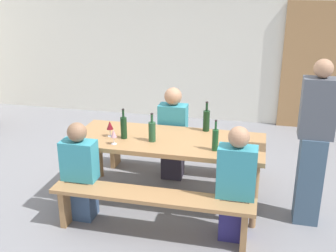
{
  "coord_description": "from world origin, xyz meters",
  "views": [
    {
      "loc": [
        0.96,
        -4.11,
        2.42
      ],
      "look_at": [
        0.0,
        0.0,
        0.9
      ],
      "focal_mm": 43.87,
      "sensor_mm": 36.0,
      "label": 1
    }
  ],
  "objects_px": {
    "wine_glass_1": "(114,134)",
    "standing_host": "(313,147)",
    "wine_glass_0": "(110,126)",
    "wine_bottle_2": "(152,131)",
    "seated_guest_near_0": "(80,174)",
    "seated_guest_near_1": "(236,186)",
    "wooden_door": "(310,67)",
    "seated_guest_far_0": "(173,135)",
    "tasting_table": "(168,145)",
    "bench_near": "(151,203)",
    "wine_bottle_0": "(215,139)",
    "wine_bottle_3": "(206,120)",
    "wine_bottle_1": "(124,127)",
    "bench_far": "(181,147)"
  },
  "relations": [
    {
      "from": "wooden_door",
      "to": "seated_guest_near_0",
      "type": "relative_size",
      "value": 1.96
    },
    {
      "from": "wooden_door",
      "to": "wine_bottle_3",
      "type": "height_order",
      "value": "wooden_door"
    },
    {
      "from": "wine_bottle_0",
      "to": "seated_guest_near_1",
      "type": "height_order",
      "value": "seated_guest_near_1"
    },
    {
      "from": "bench_near",
      "to": "wine_glass_1",
      "type": "height_order",
      "value": "wine_glass_1"
    },
    {
      "from": "wine_bottle_2",
      "to": "seated_guest_near_0",
      "type": "bearing_deg",
      "value": -144.44
    },
    {
      "from": "wine_glass_1",
      "to": "standing_host",
      "type": "height_order",
      "value": "standing_host"
    },
    {
      "from": "wine_bottle_2",
      "to": "standing_host",
      "type": "relative_size",
      "value": 0.19
    },
    {
      "from": "wine_bottle_3",
      "to": "standing_host",
      "type": "relative_size",
      "value": 0.2
    },
    {
      "from": "wine_glass_0",
      "to": "wine_glass_1",
      "type": "relative_size",
      "value": 1.09
    },
    {
      "from": "seated_guest_near_0",
      "to": "wine_bottle_3",
      "type": "bearing_deg",
      "value": -52.01
    },
    {
      "from": "wine_bottle_0",
      "to": "seated_guest_near_1",
      "type": "bearing_deg",
      "value": -55.51
    },
    {
      "from": "wine_bottle_0",
      "to": "wine_glass_1",
      "type": "height_order",
      "value": "wine_bottle_0"
    },
    {
      "from": "wooden_door",
      "to": "seated_guest_far_0",
      "type": "height_order",
      "value": "wooden_door"
    },
    {
      "from": "bench_near",
      "to": "wine_glass_0",
      "type": "height_order",
      "value": "wine_glass_0"
    },
    {
      "from": "wine_bottle_1",
      "to": "standing_host",
      "type": "relative_size",
      "value": 0.2
    },
    {
      "from": "seated_guest_near_1",
      "to": "standing_host",
      "type": "bearing_deg",
      "value": -56.87
    },
    {
      "from": "wine_glass_1",
      "to": "seated_guest_far_0",
      "type": "height_order",
      "value": "seated_guest_far_0"
    },
    {
      "from": "tasting_table",
      "to": "wine_bottle_1",
      "type": "xyz_separation_m",
      "value": [
        -0.48,
        -0.09,
        0.2
      ]
    },
    {
      "from": "wooden_door",
      "to": "wine_glass_0",
      "type": "height_order",
      "value": "wooden_door"
    },
    {
      "from": "bench_far",
      "to": "standing_host",
      "type": "bearing_deg",
      "value": -28.72
    },
    {
      "from": "seated_guest_far_0",
      "to": "wine_glass_0",
      "type": "bearing_deg",
      "value": -41.51
    },
    {
      "from": "wine_bottle_0",
      "to": "wine_bottle_2",
      "type": "relative_size",
      "value": 1.03
    },
    {
      "from": "bench_near",
      "to": "bench_far",
      "type": "distance_m",
      "value": 1.45
    },
    {
      "from": "wine_glass_0",
      "to": "wine_glass_1",
      "type": "xyz_separation_m",
      "value": [
        0.12,
        -0.21,
        -0.01
      ]
    },
    {
      "from": "wine_bottle_1",
      "to": "wine_glass_1",
      "type": "xyz_separation_m",
      "value": [
        -0.05,
        -0.19,
        -0.01
      ]
    },
    {
      "from": "bench_far",
      "to": "wine_bottle_2",
      "type": "xyz_separation_m",
      "value": [
        -0.15,
        -0.83,
        0.51
      ]
    },
    {
      "from": "bench_near",
      "to": "wooden_door",
      "type": "bearing_deg",
      "value": 64.78
    },
    {
      "from": "seated_guest_near_0",
      "to": "seated_guest_near_1",
      "type": "relative_size",
      "value": 0.92
    },
    {
      "from": "wine_bottle_0",
      "to": "seated_guest_far_0",
      "type": "xyz_separation_m",
      "value": [
        -0.62,
        0.78,
        -0.3
      ]
    },
    {
      "from": "wine_bottle_1",
      "to": "standing_host",
      "type": "distance_m",
      "value": 2.0
    },
    {
      "from": "wooden_door",
      "to": "standing_host",
      "type": "relative_size",
      "value": 1.22
    },
    {
      "from": "wooden_door",
      "to": "wine_glass_0",
      "type": "distance_m",
      "value": 3.83
    },
    {
      "from": "wine_bottle_2",
      "to": "wine_bottle_3",
      "type": "height_order",
      "value": "wine_bottle_3"
    },
    {
      "from": "standing_host",
      "to": "wine_bottle_2",
      "type": "bearing_deg",
      "value": 0.01
    },
    {
      "from": "bench_near",
      "to": "wine_bottle_3",
      "type": "xyz_separation_m",
      "value": [
        0.37,
        1.07,
        0.52
      ]
    },
    {
      "from": "wine_bottle_3",
      "to": "standing_host",
      "type": "bearing_deg",
      "value": -21.71
    },
    {
      "from": "tasting_table",
      "to": "wine_glass_1",
      "type": "height_order",
      "value": "wine_glass_1"
    },
    {
      "from": "bench_near",
      "to": "seated_guest_near_1",
      "type": "relative_size",
      "value": 1.74
    },
    {
      "from": "seated_guest_near_0",
      "to": "wine_bottle_0",
      "type": "bearing_deg",
      "value": -74.67
    },
    {
      "from": "bench_near",
      "to": "seated_guest_near_0",
      "type": "bearing_deg",
      "value": 169.45
    },
    {
      "from": "wooden_door",
      "to": "wine_glass_1",
      "type": "relative_size",
      "value": 12.63
    },
    {
      "from": "wine_bottle_2",
      "to": "wine_glass_0",
      "type": "distance_m",
      "value": 0.5
    },
    {
      "from": "tasting_table",
      "to": "wine_glass_0",
      "type": "xyz_separation_m",
      "value": [
        -0.65,
        -0.08,
        0.2
      ]
    },
    {
      "from": "wine_glass_1",
      "to": "standing_host",
      "type": "relative_size",
      "value": 0.1
    },
    {
      "from": "bench_far",
      "to": "wine_glass_1",
      "type": "distance_m",
      "value": 1.25
    },
    {
      "from": "wooden_door",
      "to": "bench_near",
      "type": "distance_m",
      "value": 4.09
    },
    {
      "from": "wine_glass_0",
      "to": "standing_host",
      "type": "distance_m",
      "value": 2.16
    },
    {
      "from": "wine_glass_0",
      "to": "seated_guest_far_0",
      "type": "bearing_deg",
      "value": 48.49
    },
    {
      "from": "seated_guest_far_0",
      "to": "bench_near",
      "type": "bearing_deg",
      "value": 3.13
    },
    {
      "from": "wine_bottle_2",
      "to": "wine_glass_1",
      "type": "xyz_separation_m",
      "value": [
        -0.37,
        -0.18,
        -0.0
      ]
    }
  ]
}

